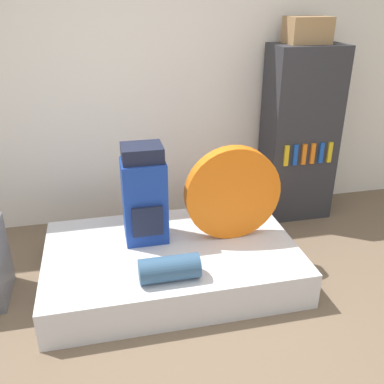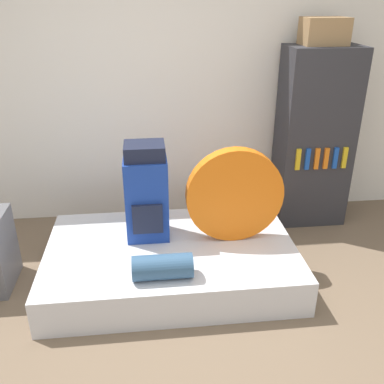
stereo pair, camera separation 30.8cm
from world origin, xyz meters
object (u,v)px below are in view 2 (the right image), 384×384
(backpack, at_px, (146,193))
(tent_bag, at_px, (235,195))
(cardboard_box, at_px, (324,31))
(bookshelf, at_px, (314,138))
(sleeping_roll, at_px, (163,267))

(backpack, height_order, tent_bag, backpack)
(backpack, relative_size, tent_bag, 1.03)
(tent_bag, xyz_separation_m, cardboard_box, (0.90, 0.81, 1.11))
(tent_bag, bearing_deg, bookshelf, 40.75)
(tent_bag, relative_size, bookshelf, 0.45)
(sleeping_roll, distance_m, bookshelf, 2.01)
(bookshelf, bearing_deg, tent_bag, -139.25)
(backpack, xyz_separation_m, bookshelf, (1.59, 0.68, 0.17))
(sleeping_roll, bearing_deg, tent_bag, 38.80)
(sleeping_roll, height_order, cardboard_box, cardboard_box)
(bookshelf, relative_size, cardboard_box, 4.47)
(tent_bag, bearing_deg, cardboard_box, 42.22)
(sleeping_roll, distance_m, cardboard_box, 2.41)
(bookshelf, xyz_separation_m, cardboard_box, (-0.02, 0.02, 0.95))
(backpack, height_order, bookshelf, bookshelf)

